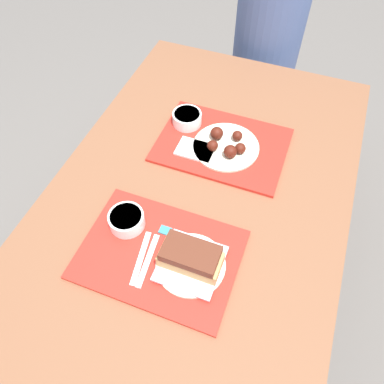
{
  "coord_description": "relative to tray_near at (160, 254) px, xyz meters",
  "views": [
    {
      "loc": [
        0.24,
        -0.67,
        1.71
      ],
      "look_at": [
        -0.01,
        -0.01,
        0.76
      ],
      "focal_mm": 35.0,
      "sensor_mm": 36.0,
      "label": 1
    }
  ],
  "objects": [
    {
      "name": "brisket_sandwich_plate",
      "position": [
        0.1,
        -0.0,
        0.04
      ],
      "size": [
        0.2,
        0.2,
        0.09
      ],
      "color": "beige",
      "rests_on": "tray_near"
    },
    {
      "name": "picnic_bench_far",
      "position": [
        0.03,
        1.25,
        -0.33
      ],
      "size": [
        0.91,
        0.28,
        0.47
      ],
      "color": "brown",
      "rests_on": "ground_plane"
    },
    {
      "name": "napkin_far",
      "position": [
        -0.04,
        0.41,
        0.01
      ],
      "size": [
        0.13,
        0.09,
        0.01
      ],
      "color": "white",
      "rests_on": "tray_far"
    },
    {
      "name": "condiment_packet",
      "position": [
        -0.01,
        0.07,
        0.01
      ],
      "size": [
        0.04,
        0.03,
        0.01
      ],
      "color": "teal",
      "rests_on": "tray_near"
    },
    {
      "name": "tray_far",
      "position": [
        0.03,
        0.48,
        0.0
      ],
      "size": [
        0.45,
        0.33,
        0.01
      ],
      "color": "red",
      "rests_on": "picnic_table"
    },
    {
      "name": "plastic_knife_near",
      "position": [
        -0.02,
        -0.03,
        0.01
      ],
      "size": [
        0.03,
        0.17,
        0.0
      ],
      "color": "white",
      "rests_on": "tray_near"
    },
    {
      "name": "person_seated_across",
      "position": [
        0.02,
        1.25,
        0.06
      ],
      "size": [
        0.32,
        0.32,
        0.76
      ],
      "color": "#4C6093",
      "rests_on": "picnic_bench_far"
    },
    {
      "name": "ground_plane",
      "position": [
        0.03,
        0.23,
        -0.73
      ],
      "size": [
        12.0,
        12.0,
        0.0
      ],
      "primitive_type": "plane",
      "color": "#605B56"
    },
    {
      "name": "wings_plate_far",
      "position": [
        0.05,
        0.46,
        0.02
      ],
      "size": [
        0.23,
        0.23,
        0.05
      ],
      "color": "beige",
      "rests_on": "tray_far"
    },
    {
      "name": "bowl_coleslaw_near",
      "position": [
        -0.13,
        0.06,
        0.03
      ],
      "size": [
        0.11,
        0.11,
        0.05
      ],
      "color": "white",
      "rests_on": "tray_near"
    },
    {
      "name": "picnic_table",
      "position": [
        0.03,
        0.23,
        -0.09
      ],
      "size": [
        0.96,
        1.59,
        0.72
      ],
      "color": "brown",
      "rests_on": "ground_plane"
    },
    {
      "name": "plastic_fork_near",
      "position": [
        -0.04,
        -0.03,
        0.01
      ],
      "size": [
        0.04,
        0.17,
        0.0
      ],
      "color": "white",
      "rests_on": "tray_near"
    },
    {
      "name": "tray_near",
      "position": [
        0.0,
        0.0,
        0.0
      ],
      "size": [
        0.45,
        0.33,
        0.01
      ],
      "color": "red",
      "rests_on": "picnic_table"
    },
    {
      "name": "bowl_coleslaw_far",
      "position": [
        -0.12,
        0.54,
        0.03
      ],
      "size": [
        0.11,
        0.11,
        0.05
      ],
      "color": "white",
      "rests_on": "tray_far"
    }
  ]
}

